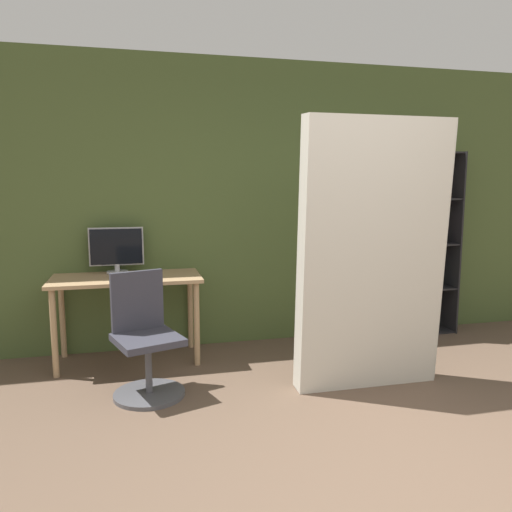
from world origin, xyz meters
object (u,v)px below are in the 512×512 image
monitor (116,249)px  mattress_near (373,256)px  bookshelf (417,244)px  office_chair (145,347)px

monitor → mattress_near: bearing=-32.6°
bookshelf → mattress_near: (-1.11, -1.20, 0.08)m
monitor → bookshelf: bearing=0.0°
office_chair → bookshelf: (2.77, 0.93, 0.57)m
monitor → bookshelf: 2.98m
monitor → office_chair: size_ratio=0.52×
bookshelf → mattress_near: 1.64m
office_chair → mattress_near: 1.81m
monitor → mattress_near: mattress_near is taller
mattress_near → bookshelf: bearing=47.4°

